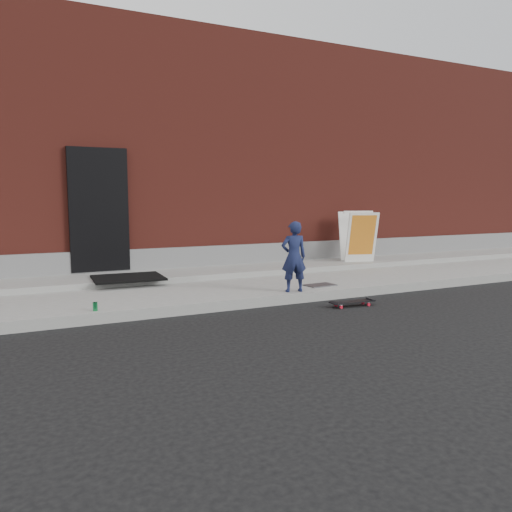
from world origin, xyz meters
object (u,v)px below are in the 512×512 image
child (294,257)px  pizza_sign (358,236)px  skateboard (352,302)px  soda_can (95,307)px

child → pizza_sign: pizza_sign is taller
skateboard → pizza_sign: 3.59m
child → skateboard: bearing=142.1°
pizza_sign → soda_can: size_ratio=9.62×
pizza_sign → child: bearing=-144.0°
pizza_sign → soda_can: bearing=-160.4°
child → skateboard: (0.60, -0.73, -0.64)m
skateboard → pizza_sign: bearing=51.6°
skateboard → soda_can: (-3.61, 0.69, 0.14)m
child → soda_can: size_ratio=9.77×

